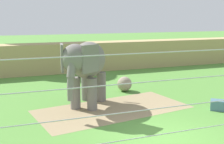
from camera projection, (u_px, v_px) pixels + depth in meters
ground_plane at (160, 138)px, 9.98m from camera, size 120.00×120.00×0.00m
dirt_patch at (113, 109)px, 13.12m from camera, size 7.13×4.27×0.01m
embankment_wall at (71, 57)px, 21.98m from camera, size 36.00×1.80×2.13m
elephant at (86, 64)px, 13.14m from camera, size 3.01×3.58×2.98m
enrichment_ball at (124, 84)px, 16.21m from camera, size 0.80×0.80×0.80m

